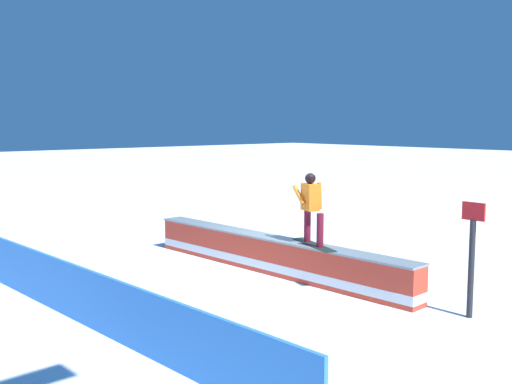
% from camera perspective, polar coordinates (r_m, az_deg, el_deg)
% --- Properties ---
extents(ground_plane, '(120.00, 120.00, 0.00)m').
position_cam_1_polar(ground_plane, '(13.24, 1.47, -7.63)').
color(ground_plane, white).
extents(grind_box, '(7.39, 0.84, 0.79)m').
position_cam_1_polar(grind_box, '(13.16, 1.48, -6.13)').
color(grind_box, red).
rests_on(grind_box, ground_plane).
extents(snowboarder, '(1.51, 0.75, 1.46)m').
position_cam_1_polar(snowboarder, '(12.23, 5.28, -1.29)').
color(snowboarder, black).
rests_on(snowboarder, grind_box).
extents(safety_fence, '(11.18, 0.52, 0.94)m').
position_cam_1_polar(safety_fence, '(10.65, -17.42, -8.87)').
color(safety_fence, '#337EDB').
rests_on(safety_fence, ground_plane).
extents(trail_marker, '(0.40, 0.10, 1.96)m').
position_cam_1_polar(trail_marker, '(10.63, 19.87, -5.79)').
color(trail_marker, '#262628').
rests_on(trail_marker, ground_plane).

